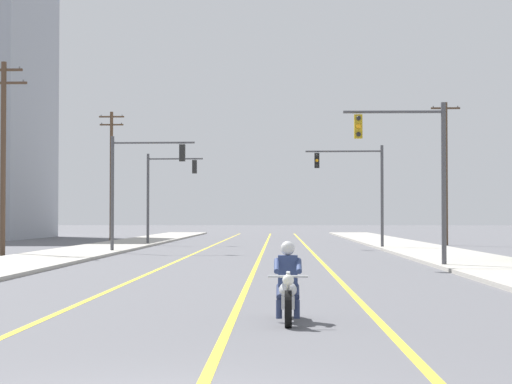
% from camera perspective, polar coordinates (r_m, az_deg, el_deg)
% --- Properties ---
extents(lane_stripe_center, '(0.16, 100.00, 0.01)m').
position_cam_1_polar(lane_stripe_center, '(53.78, 0.49, -3.61)').
color(lane_stripe_center, yellow).
rests_on(lane_stripe_center, ground).
extents(lane_stripe_left, '(0.16, 100.00, 0.01)m').
position_cam_1_polar(lane_stripe_left, '(53.95, -3.24, -3.60)').
color(lane_stripe_left, yellow).
rests_on(lane_stripe_left, ground).
extents(lane_stripe_right, '(0.16, 100.00, 0.01)m').
position_cam_1_polar(lane_stripe_right, '(53.80, 3.36, -3.61)').
color(lane_stripe_right, yellow).
rests_on(lane_stripe_right, ground).
extents(sidewalk_kerb_right, '(4.40, 110.00, 0.14)m').
position_cam_1_polar(sidewalk_kerb_right, '(49.44, 10.81, -3.68)').
color(sidewalk_kerb_right, '#ADA89E').
rests_on(sidewalk_kerb_right, ground).
extents(sidewalk_kerb_left, '(4.40, 110.00, 0.14)m').
position_cam_1_polar(sidewalk_kerb_left, '(49.86, -10.62, -3.67)').
color(sidewalk_kerb_left, '#ADA89E').
rests_on(sidewalk_kerb_left, ground).
extents(motorcycle_with_rider, '(0.70, 2.19, 1.46)m').
position_cam_1_polar(motorcycle_with_rider, '(16.49, 2.02, -6.17)').
color(motorcycle_with_rider, black).
rests_on(motorcycle_with_rider, ground).
extents(traffic_signal_near_right, '(3.84, 0.37, 6.20)m').
position_cam_1_polar(traffic_signal_near_right, '(34.34, 10.01, 1.99)').
color(traffic_signal_near_right, '#47474C').
rests_on(traffic_signal_near_right, ground).
extents(traffic_signal_near_left, '(4.49, 0.37, 6.20)m').
position_cam_1_polar(traffic_signal_near_left, '(48.38, -7.58, 1.00)').
color(traffic_signal_near_left, '#47474C').
rests_on(traffic_signal_near_left, ground).
extents(traffic_signal_mid_right, '(4.66, 0.37, 6.20)m').
position_cam_1_polar(traffic_signal_mid_right, '(54.45, 6.57, 0.72)').
color(traffic_signal_mid_right, '#47474C').
rests_on(traffic_signal_mid_right, ground).
extents(traffic_signal_mid_left, '(3.83, 0.37, 6.20)m').
position_cam_1_polar(traffic_signal_mid_left, '(61.51, -5.86, 0.40)').
color(traffic_signal_mid_left, '#47474C').
rests_on(traffic_signal_mid_left, ground).
extents(utility_pole_left_near, '(2.32, 0.26, 9.59)m').
position_cam_1_polar(utility_pole_left_near, '(46.34, -15.65, 2.49)').
color(utility_pole_left_near, '#4C3828').
rests_on(utility_pole_left_near, ground).
extents(utility_pole_right_far, '(1.96, 0.26, 9.64)m').
position_cam_1_polar(utility_pole_right_far, '(62.12, 11.88, 1.32)').
color(utility_pole_right_far, '#4C3828').
rests_on(utility_pole_right_far, ground).
extents(utility_pole_left_far, '(2.05, 0.26, 10.46)m').
position_cam_1_polar(utility_pole_left_far, '(74.23, -9.11, 1.27)').
color(utility_pole_left_far, brown).
rests_on(utility_pole_left_far, ground).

